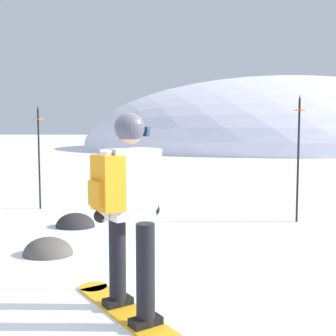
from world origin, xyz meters
name	(u,v)px	position (x,y,z in m)	size (l,w,h in m)	color
ground_plane	(143,299)	(0.00, 0.00, 0.00)	(300.00, 300.00, 0.00)	white
ridge_peak_main	(275,148)	(6.62, 36.12, 0.00)	(34.64, 31.18, 12.47)	white
snowboarder_main	(127,210)	(-0.07, -0.40, 0.92)	(1.27, 1.49, 1.71)	orange
piste_marker_near	(39,151)	(-2.76, 4.40, 1.17)	(0.20, 0.20, 2.05)	black
piste_marker_far	(298,150)	(2.11, 3.63, 1.23)	(0.20, 0.20, 2.17)	black
rock_dark	(75,227)	(-1.56, 2.89, 0.00)	(0.64, 0.55, 0.45)	#282628
rock_mid	(48,255)	(-1.42, 1.32, 0.00)	(0.63, 0.54, 0.44)	#4C4742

